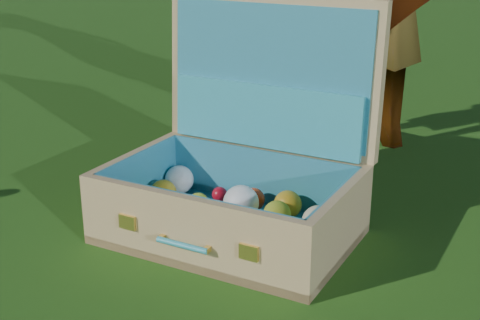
% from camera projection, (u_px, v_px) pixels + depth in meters
% --- Properties ---
extents(ground, '(60.00, 60.00, 0.00)m').
position_uv_depth(ground, '(205.00, 205.00, 1.91)').
color(ground, '#215114').
rests_on(ground, ground).
extents(suitcase, '(0.68, 0.56, 0.59)m').
position_uv_depth(suitcase, '(245.00, 168.00, 1.73)').
color(suitcase, tan).
rests_on(suitcase, ground).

